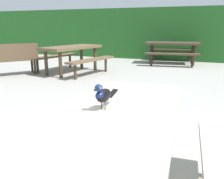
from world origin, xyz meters
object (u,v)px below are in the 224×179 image
(picnic_table_foreground, at_px, (114,141))
(park_bench_side, at_px, (11,57))
(picnic_table_mid_right, at_px, (72,53))
(bird_grackle, at_px, (103,95))
(picnic_table_mid_left, at_px, (172,48))

(picnic_table_foreground, relative_size, park_bench_side, 1.34)
(park_bench_side, bearing_deg, picnic_table_mid_right, 38.09)
(bird_grackle, bearing_deg, park_bench_side, 139.03)
(bird_grackle, xyz_separation_m, picnic_table_mid_right, (-2.91, 4.57, -0.29))
(bird_grackle, height_order, picnic_table_mid_left, bird_grackle)
(picnic_table_mid_left, height_order, picnic_table_mid_right, same)
(picnic_table_mid_right, relative_size, park_bench_side, 1.49)
(picnic_table_mid_right, bearing_deg, bird_grackle, -57.53)
(picnic_table_mid_left, bearing_deg, picnic_table_foreground, -85.08)
(picnic_table_foreground, bearing_deg, picnic_table_mid_right, 122.99)
(picnic_table_mid_left, bearing_deg, bird_grackle, -85.80)
(picnic_table_foreground, distance_m, bird_grackle, 0.31)
(picnic_table_foreground, xyz_separation_m, picnic_table_mid_right, (-3.00, 4.63, 0.00))
(picnic_table_foreground, height_order, park_bench_side, park_bench_side)
(park_bench_side, bearing_deg, bird_grackle, -40.97)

